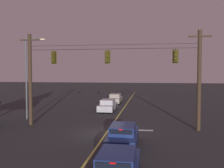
{
  "coord_description": "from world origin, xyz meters",
  "views": [
    {
      "loc": [
        3.22,
        -18.17,
        4.71
      ],
      "look_at": [
        0.0,
        3.07,
        3.66
      ],
      "focal_mm": 38.99,
      "sensor_mm": 36.0,
      "label": 1
    }
  ],
  "objects": [
    {
      "name": "traffic_light_left_inner",
      "position": [
        -0.25,
        2.05,
        6.0
      ],
      "size": [
        0.48,
        0.41,
        1.22
      ],
      "color": "black"
    },
    {
      "name": "car_oncoming_trailing",
      "position": [
        -1.84,
        18.54,
        0.65
      ],
      "size": [
        1.8,
        4.42,
        1.39
      ],
      "color": "gray",
      "rests_on": "ground"
    },
    {
      "name": "traffic_light_leftmost",
      "position": [
        -5.02,
        2.05,
        6.0
      ],
      "size": [
        0.48,
        0.41,
        1.22
      ],
      "color": "black"
    },
    {
      "name": "lane_centre_stripe",
      "position": [
        0.0,
        8.07,
        0.0
      ],
      "size": [
        0.14,
        60.0,
        0.01
      ],
      "primitive_type": "cube",
      "color": "#D1C64C",
      "rests_on": "ground"
    },
    {
      "name": "street_lamp_corner",
      "position": [
        -8.54,
        4.46,
        4.87
      ],
      "size": [
        2.11,
        0.3,
        8.11
      ],
      "color": "#4C4F54",
      "rests_on": "ground"
    },
    {
      "name": "stop_bar_paint",
      "position": [
        1.9,
        1.47,
        0.0
      ],
      "size": [
        3.4,
        0.36,
        0.01
      ],
      "primitive_type": "cube",
      "color": "silver",
      "rests_on": "ground"
    },
    {
      "name": "car_waiting_near_lane",
      "position": [
        1.62,
        -2.98,
        0.65
      ],
      "size": [
        1.8,
        4.33,
        1.39
      ],
      "color": "navy",
      "rests_on": "ground"
    },
    {
      "name": "signal_span_assembly",
      "position": [
        0.0,
        2.07,
        4.18
      ],
      "size": [
        16.21,
        0.32,
        8.05
      ],
      "color": "#38281C",
      "rests_on": "ground"
    },
    {
      "name": "car_waiting_second_near",
      "position": [
        1.92,
        -8.2,
        0.65
      ],
      "size": [
        1.8,
        4.33,
        1.39
      ],
      "color": "navy",
      "rests_on": "ground"
    },
    {
      "name": "ground_plane",
      "position": [
        0.0,
        0.0,
        0.0
      ],
      "size": [
        180.0,
        180.0,
        0.0
      ],
      "primitive_type": "plane",
      "color": "#28282B"
    },
    {
      "name": "car_oncoming_lead",
      "position": [
        -1.7,
        10.74,
        0.65
      ],
      "size": [
        1.8,
        4.42,
        1.39
      ],
      "color": "#A5A5AD",
      "rests_on": "ground"
    },
    {
      "name": "traffic_light_centre",
      "position": [
        5.35,
        2.05,
        6.0
      ],
      "size": [
        0.48,
        0.41,
        1.22
      ],
      "color": "black"
    }
  ]
}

